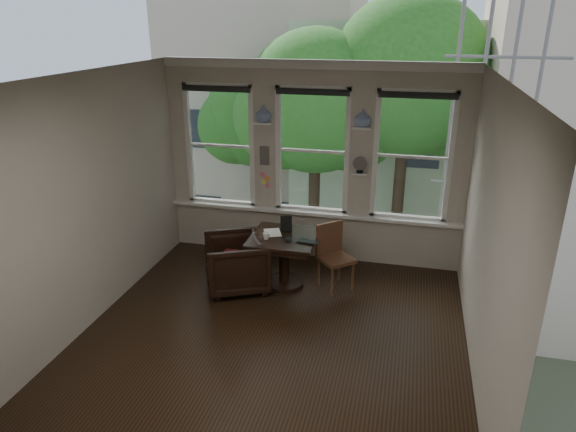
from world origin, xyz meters
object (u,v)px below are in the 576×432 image
(armchair_left, at_px, (236,263))
(mug, at_px, (266,236))
(table, at_px, (284,261))
(side_chair_right, at_px, (336,258))
(laptop, at_px, (306,243))

(armchair_left, xyz_separation_m, mug, (0.41, 0.09, 0.41))
(table, distance_m, side_chair_right, 0.73)
(armchair_left, relative_size, mug, 8.74)
(armchair_left, distance_m, laptop, 1.04)
(table, height_order, armchair_left, armchair_left)
(side_chair_right, bearing_deg, armchair_left, 151.23)
(table, relative_size, laptop, 2.94)
(armchair_left, xyz_separation_m, laptop, (0.97, 0.07, 0.38))
(side_chair_right, height_order, mug, side_chair_right)
(laptop, height_order, mug, mug)
(armchair_left, relative_size, side_chair_right, 0.92)
(table, height_order, side_chair_right, side_chair_right)
(armchair_left, bearing_deg, laptop, 68.60)
(armchair_left, bearing_deg, mug, 77.31)
(side_chair_right, height_order, laptop, side_chair_right)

